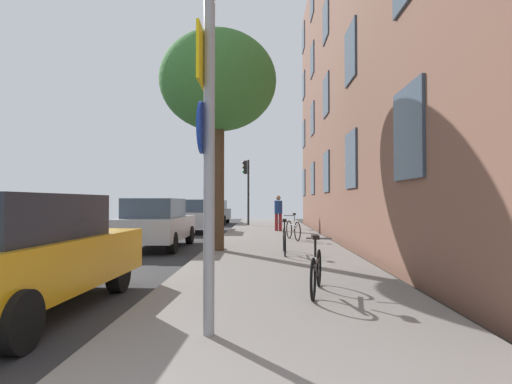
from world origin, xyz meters
TOP-DOWN VIEW (x-y plane):
  - ground_plane at (-2.40, 15.00)m, footprint 41.80×41.80m
  - road_asphalt at (-4.50, 15.00)m, footprint 7.00×38.00m
  - sidewalk at (1.10, 15.00)m, footprint 4.20×38.00m
  - building_facade at (3.69, 14.50)m, footprint 0.56×27.00m
  - sign_post at (0.16, 3.77)m, footprint 0.16×0.60m
  - traffic_light at (-0.31, 24.16)m, footprint 0.43×0.24m
  - tree_near at (-0.59, 11.30)m, footprint 3.41×3.41m
  - bicycle_0 at (1.56, 5.75)m, footprint 0.51×1.62m
  - bicycle_1 at (1.31, 10.52)m, footprint 0.42×1.75m
  - bicycle_2 at (1.83, 14.61)m, footprint 0.54×1.69m
  - pedestrian_0 at (1.44, 19.31)m, footprint 0.49×0.49m
  - car_0 at (-2.46, 4.82)m, footprint 1.88×4.45m
  - car_1 at (-2.75, 12.69)m, footprint 1.86×4.41m
  - car_2 at (-2.61, 19.61)m, footprint 1.95×4.22m
  - car_3 at (-2.70, 26.96)m, footprint 2.05×4.40m

SIDE VIEW (x-z plane):
  - ground_plane at x=-2.40m, z-range 0.00..0.00m
  - road_asphalt at x=-4.50m, z-range 0.00..0.01m
  - sidewalk at x=1.10m, z-range 0.00..0.12m
  - bicycle_0 at x=1.56m, z-range 0.02..0.92m
  - bicycle_1 at x=1.31m, z-range 0.02..0.97m
  - bicycle_2 at x=1.83m, z-range 0.01..1.00m
  - car_0 at x=-2.46m, z-range 0.03..1.65m
  - car_2 at x=-2.61m, z-range 0.03..1.65m
  - car_1 at x=-2.75m, z-range 0.03..1.65m
  - car_3 at x=-2.70m, z-range 0.03..1.65m
  - pedestrian_0 at x=1.44m, z-range 0.24..1.95m
  - sign_post at x=0.16m, z-range 0.35..3.94m
  - traffic_light at x=-0.31m, z-range 0.84..4.78m
  - tree_near at x=-0.59m, z-range 1.82..8.20m
  - building_facade at x=3.69m, z-range 0.01..14.16m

